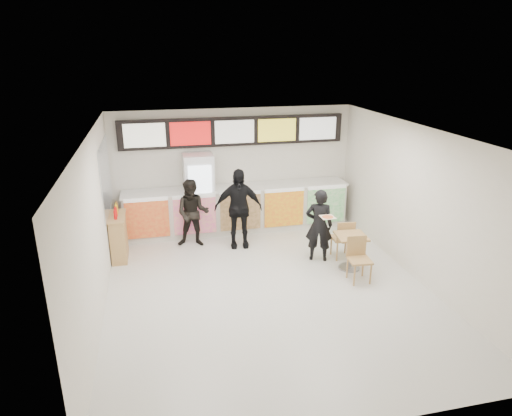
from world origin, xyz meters
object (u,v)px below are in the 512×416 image
object	(u,v)px
customer_main	(319,225)
condiment_ledge	(119,236)
drinks_fridge	(199,195)
cafe_table	(351,246)
service_counter	(238,209)
customer_left	(193,213)
customer_mid	(238,208)

from	to	relation	value
customer_main	condiment_ledge	xyz separation A→B (m)	(-4.20, 1.04, -0.29)
drinks_fridge	cafe_table	xyz separation A→B (m)	(2.81, -2.63, -0.48)
cafe_table	service_counter	bearing A→B (deg)	130.52
drinks_fridge	customer_main	xyz separation A→B (m)	(2.31, -2.08, -0.20)
customer_left	cafe_table	distance (m)	3.61
service_counter	drinks_fridge	distance (m)	1.03
customer_main	cafe_table	world-z (taller)	customer_main
customer_main	customer_mid	distance (m)	1.90
service_counter	customer_main	xyz separation A→B (m)	(1.38, -2.06, 0.23)
customer_mid	cafe_table	size ratio (longest dim) A/B	1.19
cafe_table	drinks_fridge	bearing A→B (deg)	141.77
service_counter	customer_main	bearing A→B (deg)	-56.25
drinks_fridge	condiment_ledge	distance (m)	2.21
condiment_ledge	customer_main	bearing A→B (deg)	-13.95
customer_main	condiment_ledge	world-z (taller)	customer_main
customer_left	condiment_ledge	size ratio (longest dim) A/B	1.34
drinks_fridge	cafe_table	distance (m)	3.88
customer_main	cafe_table	xyz separation A→B (m)	(0.50, -0.56, -0.28)
customer_main	customer_left	distance (m)	2.89
service_counter	customer_left	world-z (taller)	customer_left
customer_main	cafe_table	bearing A→B (deg)	152.61
condiment_ledge	service_counter	bearing A→B (deg)	19.83
customer_mid	cafe_table	world-z (taller)	customer_mid
customer_left	condiment_ledge	world-z (taller)	customer_left
service_counter	customer_main	world-z (taller)	customer_main
drinks_fridge	customer_mid	size ratio (longest dim) A/B	1.08
drinks_fridge	customer_mid	bearing A→B (deg)	-51.82
customer_mid	condiment_ledge	distance (m)	2.69
customer_main	cafe_table	distance (m)	0.79
service_counter	customer_mid	xyz separation A→B (m)	(-0.17, -0.96, 0.35)
service_counter	customer_left	distance (m)	1.39
customer_mid	condiment_ledge	bearing A→B (deg)	-172.77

